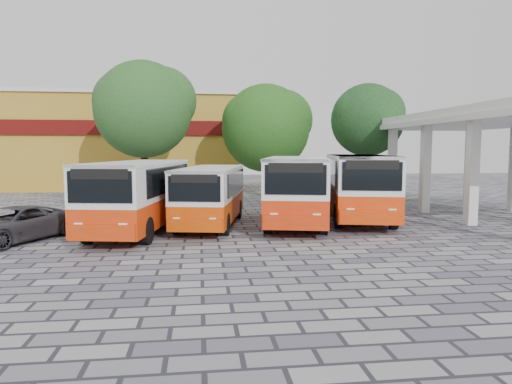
{
  "coord_description": "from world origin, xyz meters",
  "views": [
    {
      "loc": [
        -4.41,
        -17.43,
        3.43
      ],
      "look_at": [
        -1.87,
        3.13,
        1.5
      ],
      "focal_mm": 32.0,
      "sensor_mm": 36.0,
      "label": 1
    }
  ],
  "objects": [
    {
      "name": "ground",
      "position": [
        0.0,
        0.0,
        0.0
      ],
      "size": [
        90.0,
        90.0,
        0.0
      ],
      "primitive_type": "plane",
      "color": "#535262",
      "rests_on": "ground"
    },
    {
      "name": "terminal_shelter",
      "position": [
        10.5,
        4.0,
        4.91
      ],
      "size": [
        6.8,
        15.8,
        5.4
      ],
      "color": "silver",
      "rests_on": "ground"
    },
    {
      "name": "shophouse_block",
      "position": [
        -11.0,
        25.99,
        4.16
      ],
      "size": [
        20.4,
        10.4,
        8.3
      ],
      "color": "#B28524",
      "rests_on": "ground"
    },
    {
      "name": "bus_far_left",
      "position": [
        -6.94,
        1.99,
        1.7
      ],
      "size": [
        3.91,
        8.48,
        2.93
      ],
      "rotation": [
        0.0,
        0.0,
        -0.18
      ],
      "color": "red",
      "rests_on": "ground"
    },
    {
      "name": "bus_centre_left",
      "position": [
        -3.91,
        3.08,
        1.53
      ],
      "size": [
        3.58,
        7.65,
        2.64
      ],
      "rotation": [
        0.0,
        0.0,
        -0.19
      ],
      "color": "#C93900",
      "rests_on": "ground"
    },
    {
      "name": "bus_centre_right",
      "position": [
        0.05,
        3.26,
        1.78
      ],
      "size": [
        4.39,
        8.97,
        3.08
      ],
      "rotation": [
        0.0,
        0.0,
        -0.22
      ],
      "color": "red",
      "rests_on": "ground"
    },
    {
      "name": "bus_far_right",
      "position": [
        3.34,
        4.15,
        1.83
      ],
      "size": [
        4.54,
        9.21,
        3.16
      ],
      "rotation": [
        0.0,
        0.0,
        -0.22
      ],
      "color": "red",
      "rests_on": "ground"
    },
    {
      "name": "tree_left",
      "position": [
        -8.09,
        14.64,
        6.36
      ],
      "size": [
        6.89,
        6.56,
        9.43
      ],
      "color": "black",
      "rests_on": "ground"
    },
    {
      "name": "tree_middle",
      "position": [
        0.57,
        16.3,
        5.22
      ],
      "size": [
        6.82,
        6.49,
        8.26
      ],
      "color": "#4A3122",
      "rests_on": "ground"
    },
    {
      "name": "tree_right",
      "position": [
        7.22,
        13.25,
        5.63
      ],
      "size": [
        5.25,
        5.0,
        7.98
      ],
      "color": "#42311C",
      "rests_on": "ground"
    },
    {
      "name": "parked_car",
      "position": [
        -11.33,
        0.35,
        0.65
      ],
      "size": [
        4.1,
        5.16,
        1.3
      ],
      "primitive_type": "imported",
      "rotation": [
        0.0,
        0.0,
        -0.48
      ],
      "color": "#35343A",
      "rests_on": "ground"
    }
  ]
}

